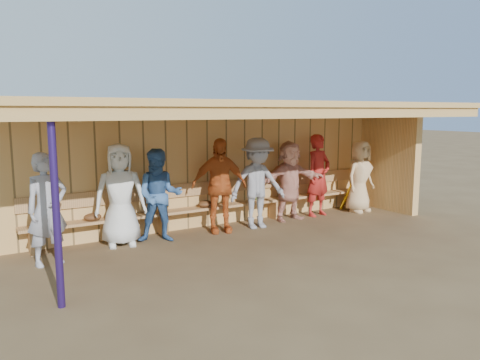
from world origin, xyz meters
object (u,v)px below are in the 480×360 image
Objects in this scene: player_d at (219,186)px; player_e at (257,183)px; player_g at (318,175)px; player_h at (360,177)px; player_a at (47,209)px; player_b at (120,195)px; player_f at (290,181)px; bench at (220,201)px; player_c at (160,196)px.

player_e is (0.81, -0.12, -0.01)m from player_d.
player_h is (1.09, -0.20, -0.08)m from player_g.
player_h is at bearing -13.05° from player_a.
player_a is 0.96× the size of player_b.
player_f reaches higher than bench.
player_e is at bearing -43.39° from bench.
player_d is at bearing 170.22° from player_h.
player_e reaches higher than player_b.
player_e reaches higher than player_f.
player_c is 3.83m from player_g.
player_a is 6.86m from player_h.
player_g is at bearing 161.44° from player_h.
player_d is 1.07× the size of player_f.
bench is at bearing 41.13° from player_c.
player_a is at bearing -158.53° from player_d.
player_b is 0.98× the size of player_d.
player_e is 0.99× the size of player_g.
player_a is 1.96m from player_c.
player_a is 1.34m from player_b.
bench is at bearing 164.23° from player_g.
player_a is 4.98m from player_f.
player_f is 1.03× the size of player_h.
player_f is 0.94× the size of player_g.
player_b is at bearing 179.28° from player_f.
bench is at bearing 144.46° from player_e.
player_d is at bearing -122.03° from bench.
player_d is at bearing 179.22° from player_e.
player_d reaches higher than player_c.
player_d is at bearing -8.81° from player_a.
player_g is (4.50, 0.00, 0.02)m from player_b.
player_h is at bearing 13.55° from player_d.
player_g reaches higher than player_c.
player_b is 0.69m from player_c.
bench is at bearing 19.92° from player_b.
player_a is at bearing 173.90° from player_h.
player_a is at bearing 176.10° from player_g.
player_d is 2.59m from player_g.
player_c is (1.94, 0.31, -0.03)m from player_a.
player_b reaches higher than player_h.
player_c is 1.24m from player_d.
bench is (0.25, 0.40, -0.39)m from player_d.
bench is at bearing 168.00° from player_f.
player_b is at bearing -176.74° from player_e.
player_h is 3.48m from bench.
player_c is 3.02m from player_f.
player_f is at bearing 171.67° from player_g.
player_g reaches higher than player_f.
player_h is (1.90, -0.20, -0.03)m from player_f.
player_c reaches higher than bench.
player_a is 0.95× the size of player_g.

